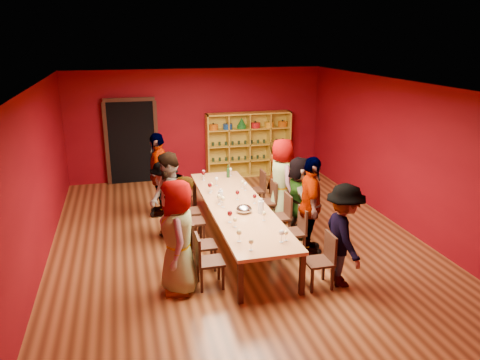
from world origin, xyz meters
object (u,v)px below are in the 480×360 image
Objects in this scene: chair_person_right_0 at (323,257)px; chair_person_right_2 at (282,214)px; chair_person_right_1 at (297,229)px; person_right_1 at (311,206)px; person_right_0 at (344,235)px; shelving_unit at (248,141)px; chair_person_left_2 at (189,219)px; person_left_1 at (183,225)px; chair_person_left_1 at (198,242)px; person_left_3 at (165,198)px; chair_person_left_0 at (205,258)px; person_left_4 at (159,174)px; chair_person_left_4 at (178,192)px; chair_person_right_3 at (269,199)px; chair_person_right_4 at (258,188)px; person_left_0 at (178,237)px; spittoon_bowl at (244,209)px; tasting_table at (237,207)px; person_left_2 at (170,200)px; person_right_4 at (276,174)px; wine_bottle at (228,173)px; person_right_2 at (299,197)px; chair_person_left_3 at (185,209)px; person_right_3 at (282,180)px.

chair_person_right_0 is 1.95m from chair_person_right_2.
person_right_1 is (0.26, 0.00, 0.42)m from chair_person_right_1.
person_right_0 reaches higher than chair_person_right_2.
chair_person_left_2 is at bearing -118.95° from shelving_unit.
chair_person_right_0 is (2.07, -1.06, -0.34)m from person_left_1.
chair_person_right_2 is at bearing -96.36° from shelving_unit.
person_left_3 is at bearing 103.31° from chair_person_left_1.
chair_person_left_0 is 0.62m from chair_person_left_1.
person_left_4 is (-0.16, 2.75, 0.09)m from person_left_1.
chair_person_left_4 is (0.39, 1.12, -0.26)m from person_left_3.
chair_person_right_3 is at bearing 152.61° from person_left_1.
chair_person_right_4 is (1.82, 1.50, 0.00)m from chair_person_left_2.
person_left_0 reaches higher than spittoon_bowl.
chair_person_left_0 is at bearing -157.62° from chair_person_right_1.
tasting_table is 0.94m from chair_person_left_2.
person_left_4 is 2.09× the size of chair_person_right_2.
person_left_2 is 3.00m from person_right_4.
chair_person_left_2 is 2.98× the size of wine_bottle.
person_right_2 is (0.01, 1.95, -0.02)m from person_right_0.
person_left_0 is 0.86m from chair_person_left_1.
person_left_1 is 1.17m from chair_person_left_2.
person_right_4 is (2.49, 2.59, -0.05)m from person_left_1.
chair_person_right_3 is at bearing 70.85° from person_left_3.
person_right_0 is 1.19m from person_right_1.
chair_person_left_2 is at bearing 50.10° from person_right_0.
chair_person_right_3 is (1.82, 0.14, 0.00)m from chair_person_left_3.
shelving_unit is 3.55m from chair_person_right_3.
person_left_4 is (-0.03, 1.12, 0.17)m from person_left_3.
person_right_3 reaches higher than chair_person_left_1.
person_left_2 is 2.03× the size of chair_person_right_0.
person_left_2 is at bearing 180.00° from chair_person_left_2.
person_right_3 is (-0.21, -3.49, -0.09)m from shelving_unit.
chair_person_left_4 is 1.00× the size of chair_person_right_3.
person_left_4 is at bearing 110.18° from chair_person_left_3.
chair_person_right_1 is 0.55× the size of person_right_2.
person_left_4 is (-0.41, 3.38, 0.44)m from chair_person_left_0.
chair_person_right_0 is 2.87m from person_right_3.
person_right_3 reaches higher than chair_person_left_0.
chair_person_left_2 is at bearing -170.93° from person_left_1.
person_right_4 reaches higher than wine_bottle.
person_left_3 reaches higher than chair_person_left_1.
wine_bottle is (0.21, 2.22, 0.05)m from spittoon_bowl.
person_right_3 is 2.02× the size of chair_person_right_4.
person_left_4 is 2.47m from chair_person_right_3.
chair_person_left_1 is 1.11m from spittoon_bowl.
chair_person_right_2 reaches higher than tasting_table.
chair_person_left_0 is 1.00× the size of chair_person_right_1.
shelving_unit is 1.33× the size of person_left_2.
person_left_2 is at bearing 173.29° from tasting_table.
person_right_2 is (0.34, 1.95, 0.32)m from chair_person_right_0.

